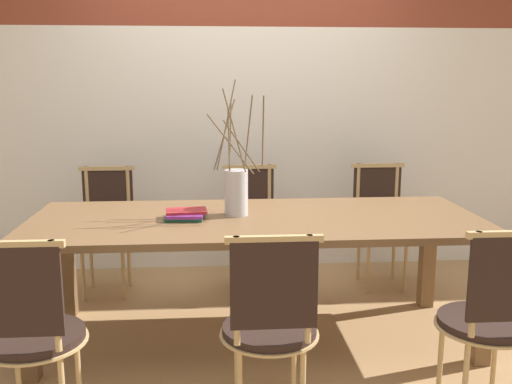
{
  "coord_description": "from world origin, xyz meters",
  "views": [
    {
      "loc": [
        -0.24,
        -3.22,
        1.53
      ],
      "look_at": [
        0.0,
        0.0,
        0.9
      ],
      "focal_mm": 40.0,
      "sensor_mm": 36.0,
      "label": 1
    }
  ],
  "objects_px": {
    "book_stack": "(185,214)",
    "chair_near_center": "(491,315)",
    "chair_far_center": "(381,222)",
    "vase_centerpiece": "(236,190)",
    "dining_table": "(256,231)"
  },
  "relations": [
    {
      "from": "dining_table",
      "to": "book_stack",
      "type": "height_order",
      "value": "book_stack"
    },
    {
      "from": "vase_centerpiece",
      "to": "dining_table",
      "type": "bearing_deg",
      "value": -30.85
    },
    {
      "from": "chair_near_center",
      "to": "chair_far_center",
      "type": "distance_m",
      "value": 1.72
    },
    {
      "from": "chair_near_center",
      "to": "vase_centerpiece",
      "type": "distance_m",
      "value": 1.52
    },
    {
      "from": "chair_far_center",
      "to": "vase_centerpiece",
      "type": "relative_size",
      "value": 1.16
    },
    {
      "from": "chair_near_center",
      "to": "vase_centerpiece",
      "type": "xyz_separation_m",
      "value": [
        -1.12,
        0.93,
        0.42
      ]
    },
    {
      "from": "chair_far_center",
      "to": "vase_centerpiece",
      "type": "bearing_deg",
      "value": 35.39
    },
    {
      "from": "book_stack",
      "to": "chair_near_center",
      "type": "bearing_deg",
      "value": -31.12
    },
    {
      "from": "chair_far_center",
      "to": "dining_table",
      "type": "bearing_deg",
      "value": 40.54
    },
    {
      "from": "chair_near_center",
      "to": "book_stack",
      "type": "xyz_separation_m",
      "value": [
        -1.42,
        0.86,
        0.29
      ]
    },
    {
      "from": "chair_far_center",
      "to": "book_stack",
      "type": "bearing_deg",
      "value": 31.46
    },
    {
      "from": "dining_table",
      "to": "vase_centerpiece",
      "type": "distance_m",
      "value": 0.27
    },
    {
      "from": "dining_table",
      "to": "chair_far_center",
      "type": "relative_size",
      "value": 2.87
    },
    {
      "from": "chair_far_center",
      "to": "book_stack",
      "type": "xyz_separation_m",
      "value": [
        -1.42,
        -0.87,
        0.29
      ]
    },
    {
      "from": "chair_far_center",
      "to": "vase_centerpiece",
      "type": "distance_m",
      "value": 1.43
    }
  ]
}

